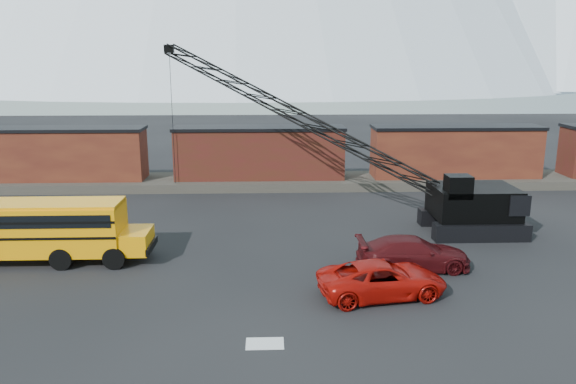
% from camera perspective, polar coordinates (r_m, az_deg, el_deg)
% --- Properties ---
extents(ground, '(160.00, 160.00, 0.00)m').
position_cam_1_polar(ground, '(25.03, -3.49, -10.75)').
color(ground, black).
rests_on(ground, ground).
extents(gravel_berm, '(120.00, 5.00, 0.70)m').
position_cam_1_polar(gravel_berm, '(45.90, -2.87, 1.04)').
color(gravel_berm, '#454039').
rests_on(gravel_berm, ground).
extents(boxcar_west_near, '(13.70, 3.10, 4.17)m').
position_cam_1_polar(boxcar_west_near, '(48.39, -22.25, 3.61)').
color(boxcar_west_near, '#421812').
rests_on(boxcar_west_near, gravel_berm).
extents(boxcar_mid, '(13.70, 3.10, 4.17)m').
position_cam_1_polar(boxcar_mid, '(45.43, -2.91, 4.01)').
color(boxcar_mid, '#4A1614').
rests_on(boxcar_mid, gravel_berm).
extents(boxcar_east_near, '(13.70, 3.10, 4.17)m').
position_cam_1_polar(boxcar_east_near, '(47.95, 16.63, 3.97)').
color(boxcar_east_near, '#421812').
rests_on(boxcar_east_near, gravel_berm).
extents(snow_patch, '(1.40, 0.90, 0.02)m').
position_cam_1_polar(snow_patch, '(21.43, -2.36, -15.13)').
color(snow_patch, silver).
rests_on(snow_patch, ground).
extents(school_bus, '(11.65, 2.65, 3.19)m').
position_cam_1_polar(school_bus, '(31.45, -24.75, -3.40)').
color(school_bus, orange).
rests_on(school_bus, ground).
extents(red_pickup, '(6.01, 3.53, 1.57)m').
position_cam_1_polar(red_pickup, '(25.29, 9.56, -8.72)').
color(red_pickup, '#A90E08').
rests_on(red_pickup, ground).
extents(maroon_suv, '(5.62, 2.32, 1.63)m').
position_cam_1_polar(maroon_suv, '(28.66, 12.60, -6.09)').
color(maroon_suv, '#400B0E').
rests_on(maroon_suv, ground).
extents(crawler_crane, '(22.73, 13.72, 11.37)m').
position_cam_1_polar(crawler_crane, '(37.75, 0.45, 7.97)').
color(crawler_crane, black).
rests_on(crawler_crane, ground).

